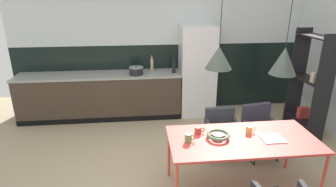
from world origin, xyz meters
TOP-DOWN VIEW (x-y plane):
  - back_wall_splashback_dark at (0.00, 2.90)m, footprint 6.03×0.12m
  - back_wall_panel_upper at (0.00, 2.90)m, footprint 6.03×0.12m
  - kitchen_counter at (-1.28, 2.54)m, footprint 3.19×0.63m
  - refrigerator_column at (0.66, 2.54)m, footprint 0.70×0.60m
  - dining_table at (0.71, 0.04)m, footprint 1.79×0.86m
  - armchair_far_side at (1.30, 0.84)m, footprint 0.55×0.54m
  - armchair_by_stool at (0.73, 0.92)m, footprint 0.49×0.47m
  - fruit_bowl at (0.42, 0.08)m, footprint 0.28×0.28m
  - open_book at (1.06, -0.01)m, footprint 0.26×0.24m
  - mug_white_ceramic at (0.20, 0.22)m, footprint 0.13×0.08m
  - mug_tall_blue at (0.84, 0.17)m, footprint 0.12×0.08m
  - mug_short_terracotta at (0.05, 0.03)m, footprint 0.13×0.08m
  - cooking_pot at (-0.56, 2.43)m, footprint 0.27×0.27m
  - bottle_spice_small at (0.18, 2.48)m, footprint 0.07×0.07m
  - bottle_vinegar_dark at (-0.24, 2.66)m, footprint 0.06×0.06m
  - open_shelf_unit at (2.41, 1.47)m, footprint 0.30×0.81m
  - pendant_lamp_over_table_near at (0.36, 0.05)m, footprint 0.29×0.29m
  - pendant_lamp_over_table_far at (1.07, 0.00)m, footprint 0.29×0.29m

SIDE VIEW (x-z plane):
  - kitchen_counter at x=-1.28m, z-range 0.00..0.91m
  - armchair_by_stool at x=0.73m, z-range 0.11..0.83m
  - armchair_far_side at x=1.30m, z-range 0.11..0.91m
  - back_wall_splashback_dark at x=0.00m, z-range 0.00..1.40m
  - dining_table at x=0.71m, z-range 0.33..1.09m
  - open_book at x=1.06m, z-range 0.75..0.77m
  - fruit_bowl at x=0.42m, z-range 0.76..0.82m
  - mug_white_ceramic at x=0.20m, z-range 0.75..0.84m
  - mug_tall_blue at x=0.84m, z-range 0.75..0.84m
  - mug_short_terracotta at x=0.05m, z-range 0.75..0.86m
  - open_shelf_unit at x=2.41m, z-range 0.00..1.83m
  - refrigerator_column at x=0.66m, z-range 0.00..1.82m
  - cooking_pot at x=-0.56m, z-range 0.89..1.07m
  - bottle_spice_small at x=0.18m, z-range 0.88..1.19m
  - bottle_vinegar_dark at x=-0.24m, z-range 0.88..1.20m
  - pendant_lamp_over_table_far at x=1.07m, z-range 1.11..2.31m
  - pendant_lamp_over_table_near at x=0.36m, z-range 1.19..2.31m
  - back_wall_panel_upper at x=0.00m, z-range 1.40..2.80m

